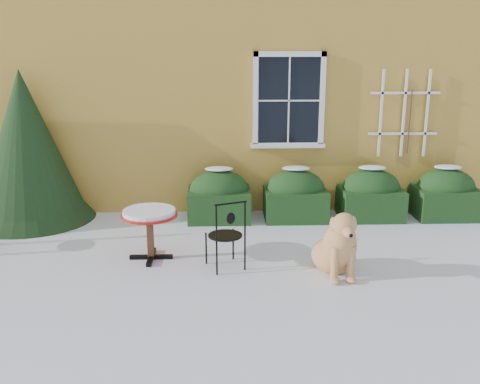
{
  "coord_description": "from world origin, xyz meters",
  "views": [
    {
      "loc": [
        -0.25,
        -6.2,
        2.87
      ],
      "look_at": [
        0.0,
        1.0,
        0.9
      ],
      "focal_mm": 40.0,
      "sensor_mm": 36.0,
      "label": 1
    }
  ],
  "objects_px": {
    "bistro_table": "(149,218)",
    "dog": "(338,248)",
    "patio_chair_near": "(226,234)",
    "evergreen_shrub": "(28,161)"
  },
  "relations": [
    {
      "from": "patio_chair_near",
      "to": "dog",
      "type": "bearing_deg",
      "value": 147.91
    },
    {
      "from": "evergreen_shrub",
      "to": "bistro_table",
      "type": "xyz_separation_m",
      "value": [
        2.25,
        -1.88,
        -0.42
      ]
    },
    {
      "from": "bistro_table",
      "to": "patio_chair_near",
      "type": "distance_m",
      "value": 1.11
    },
    {
      "from": "evergreen_shrub",
      "to": "bistro_table",
      "type": "height_order",
      "value": "evergreen_shrub"
    },
    {
      "from": "bistro_table",
      "to": "dog",
      "type": "xyz_separation_m",
      "value": [
        2.48,
        -0.62,
        -0.23
      ]
    },
    {
      "from": "evergreen_shrub",
      "to": "dog",
      "type": "height_order",
      "value": "evergreen_shrub"
    },
    {
      "from": "dog",
      "to": "patio_chair_near",
      "type": "bearing_deg",
      "value": 163.13
    },
    {
      "from": "patio_chair_near",
      "to": "bistro_table",
      "type": "bearing_deg",
      "value": -40.39
    },
    {
      "from": "evergreen_shrub",
      "to": "patio_chair_near",
      "type": "bearing_deg",
      "value": -34.07
    },
    {
      "from": "evergreen_shrub",
      "to": "patio_chair_near",
      "type": "distance_m",
      "value": 4.02
    }
  ]
}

